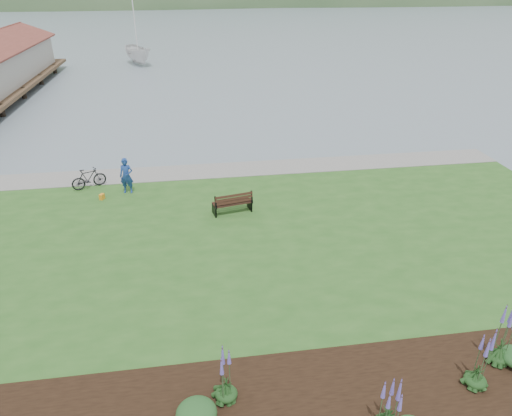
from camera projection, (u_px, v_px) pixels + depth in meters
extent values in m
plane|color=slate|center=(226.00, 238.00, 20.49)|extent=(600.00, 600.00, 0.00)
cube|color=#2A5A1F|center=(230.00, 259.00, 18.64)|extent=(34.00, 20.00, 0.40)
cube|color=gray|center=(215.00, 171.00, 26.35)|extent=(34.00, 2.20, 0.03)
cube|color=black|center=(371.00, 406.00, 12.09)|extent=(24.00, 4.40, 0.04)
cube|color=black|center=(232.00, 202.00, 21.62)|extent=(1.90, 0.99, 0.06)
cube|color=black|center=(234.00, 199.00, 21.18)|extent=(1.81, 0.54, 0.57)
cube|color=black|center=(214.00, 210.00, 21.48)|extent=(0.19, 0.62, 0.50)
cube|color=black|center=(250.00, 204.00, 22.01)|extent=(0.19, 0.62, 0.50)
imported|color=navy|center=(126.00, 173.00, 23.29)|extent=(0.87, 0.66, 2.20)
imported|color=black|center=(89.00, 178.00, 24.06)|extent=(1.27, 1.86, 1.09)
imported|color=silver|center=(140.00, 65.00, 58.34)|extent=(13.95, 14.05, 27.92)
cube|color=orange|center=(102.00, 197.00, 23.01)|extent=(0.27, 0.32, 0.29)
cone|color=#5948A9|center=(390.00, 399.00, 11.00)|extent=(0.40, 0.40, 1.49)
ellipsoid|color=#153814|center=(475.00, 380.00, 12.63)|extent=(0.62, 0.62, 0.31)
cone|color=#5948A9|center=(484.00, 350.00, 12.12)|extent=(0.32, 0.32, 1.92)
ellipsoid|color=#153814|center=(226.00, 394.00, 12.23)|extent=(0.62, 0.62, 0.31)
cone|color=#5948A9|center=(225.00, 365.00, 11.73)|extent=(0.32, 0.32, 1.84)
ellipsoid|color=#153814|center=(498.00, 357.00, 13.41)|extent=(0.62, 0.62, 0.31)
cone|color=#5948A9|center=(508.00, 326.00, 12.86)|extent=(0.36, 0.36, 2.05)
ellipsoid|color=#1E4C21|center=(196.00, 414.00, 11.55)|extent=(1.06, 1.06, 0.53)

